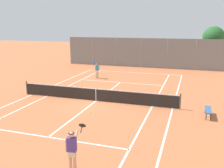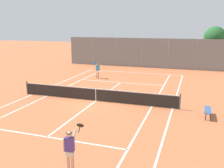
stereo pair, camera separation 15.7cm
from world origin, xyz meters
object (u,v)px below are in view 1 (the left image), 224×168
(loose_tennis_ball_2, at_px, (116,91))
(loose_tennis_ball_3, at_px, (74,104))
(loose_tennis_ball_0, at_px, (2,117))
(courtside_bench, at_px, (208,110))
(loose_tennis_ball_1, at_px, (91,112))
(loose_tennis_ball_4, at_px, (74,88))
(player_near_side, at_px, (72,148))
(tennis_net, at_px, (96,94))
(tree_behind_left, at_px, (214,38))
(player_far_left, at_px, (97,69))

(loose_tennis_ball_2, relative_size, loose_tennis_ball_3, 1.00)
(loose_tennis_ball_2, bearing_deg, loose_tennis_ball_0, -120.70)
(courtside_bench, bearing_deg, loose_tennis_ball_0, -161.02)
(loose_tennis_ball_1, relative_size, loose_tennis_ball_4, 1.00)
(player_near_side, xyz_separation_m, loose_tennis_ball_1, (-1.89, 6.20, -0.89))
(loose_tennis_ball_2, bearing_deg, loose_tennis_ball_1, -89.63)
(tennis_net, relative_size, loose_tennis_ball_0, 181.82)
(tennis_net, bearing_deg, loose_tennis_ball_4, 138.96)
(tennis_net, height_order, loose_tennis_ball_0, tennis_net)
(loose_tennis_ball_4, bearing_deg, tree_behind_left, 51.55)
(loose_tennis_ball_4, distance_m, tree_behind_left, 19.68)
(player_far_left, relative_size, loose_tennis_ball_4, 26.88)
(tennis_net, bearing_deg, loose_tennis_ball_3, -131.74)
(loose_tennis_ball_3, bearing_deg, player_near_side, -63.61)
(loose_tennis_ball_1, bearing_deg, player_near_side, -73.07)
(tennis_net, distance_m, loose_tennis_ball_4, 4.23)
(loose_tennis_ball_3, bearing_deg, player_far_left, 101.10)
(tennis_net, relative_size, player_far_left, 6.76)
(loose_tennis_ball_0, relative_size, loose_tennis_ball_1, 1.00)
(player_far_left, bearing_deg, loose_tennis_ball_1, -70.78)
(loose_tennis_ball_1, bearing_deg, tree_behind_left, 67.96)
(loose_tennis_ball_1, relative_size, loose_tennis_ball_2, 1.00)
(tennis_net, height_order, loose_tennis_ball_4, tennis_net)
(player_far_left, bearing_deg, loose_tennis_ball_2, -53.03)
(tennis_net, xyz_separation_m, loose_tennis_ball_0, (-4.14, -4.93, -0.48))
(loose_tennis_ball_3, bearing_deg, tennis_net, 48.26)
(loose_tennis_ball_3, height_order, tree_behind_left, tree_behind_left)
(courtside_bench, bearing_deg, player_far_left, 141.18)
(loose_tennis_ball_0, xyz_separation_m, loose_tennis_ball_2, (4.71, 7.93, 0.00))
(loose_tennis_ball_3, bearing_deg, tree_behind_left, 62.47)
(courtside_bench, bearing_deg, loose_tennis_ball_1, -167.35)
(player_near_side, distance_m, loose_tennis_ball_2, 11.85)
(loose_tennis_ball_3, height_order, loose_tennis_ball_4, same)
(player_near_side, relative_size, loose_tennis_ball_1, 26.88)
(courtside_bench, bearing_deg, player_near_side, -123.53)
(courtside_bench, height_order, tree_behind_left, tree_behind_left)
(loose_tennis_ball_2, distance_m, courtside_bench, 8.08)
(player_far_left, bearing_deg, loose_tennis_ball_3, -78.90)
(loose_tennis_ball_3, xyz_separation_m, tree_behind_left, (9.99, 19.17, 3.84))
(player_near_side, relative_size, courtside_bench, 1.18)
(player_far_left, distance_m, loose_tennis_ball_0, 12.65)
(tennis_net, bearing_deg, courtside_bench, -6.50)
(loose_tennis_ball_0, distance_m, courtside_bench, 12.48)
(loose_tennis_ball_1, distance_m, loose_tennis_ball_3, 2.11)
(tennis_net, relative_size, loose_tennis_ball_3, 181.82)
(loose_tennis_ball_0, bearing_deg, loose_tennis_ball_3, 50.60)
(player_near_side, distance_m, loose_tennis_ball_1, 6.54)
(courtside_bench, bearing_deg, loose_tennis_ball_4, 161.46)
(tennis_net, xyz_separation_m, courtside_bench, (7.65, -0.87, -0.10))
(loose_tennis_ball_1, height_order, courtside_bench, courtside_bench)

